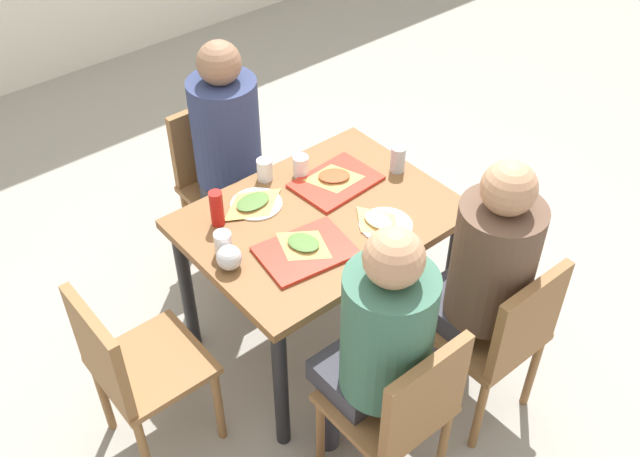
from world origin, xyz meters
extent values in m
cube|color=#9E998E|center=(0.00, 0.00, -0.01)|extent=(10.00, 10.00, 0.02)
cube|color=brown|center=(0.00, 0.00, 0.73)|extent=(1.10, 0.82, 0.04)
cylinder|color=black|center=(-0.49, -0.35, 0.36)|extent=(0.06, 0.06, 0.71)
cylinder|color=black|center=(0.49, -0.35, 0.36)|extent=(0.06, 0.06, 0.71)
cylinder|color=black|center=(-0.49, 0.35, 0.36)|extent=(0.06, 0.06, 0.71)
cylinder|color=black|center=(0.49, 0.35, 0.36)|extent=(0.06, 0.06, 0.71)
cube|color=olive|center=(-0.27, -0.71, 0.45)|extent=(0.40, 0.40, 0.03)
cube|color=olive|center=(-0.27, -0.89, 0.66)|extent=(0.38, 0.04, 0.40)
cylinder|color=olive|center=(-0.44, -0.54, 0.22)|extent=(0.04, 0.04, 0.43)
cylinder|color=olive|center=(-0.10, -0.54, 0.22)|extent=(0.04, 0.04, 0.43)
cylinder|color=olive|center=(-0.10, -0.88, 0.22)|extent=(0.04, 0.04, 0.43)
cube|color=olive|center=(0.27, -0.71, 0.45)|extent=(0.40, 0.40, 0.03)
cube|color=olive|center=(0.27, -0.89, 0.66)|extent=(0.38, 0.04, 0.40)
cylinder|color=olive|center=(0.10, -0.54, 0.22)|extent=(0.04, 0.04, 0.43)
cylinder|color=olive|center=(0.44, -0.54, 0.22)|extent=(0.04, 0.04, 0.43)
cylinder|color=olive|center=(0.10, -0.88, 0.22)|extent=(0.04, 0.04, 0.43)
cylinder|color=olive|center=(0.44, -0.88, 0.22)|extent=(0.04, 0.04, 0.43)
cube|color=olive|center=(0.00, 0.71, 0.45)|extent=(0.40, 0.40, 0.03)
cube|color=olive|center=(0.00, 0.89, 0.66)|extent=(0.38, 0.04, 0.40)
cylinder|color=olive|center=(0.17, 0.54, 0.22)|extent=(0.04, 0.04, 0.43)
cylinder|color=olive|center=(-0.17, 0.54, 0.22)|extent=(0.04, 0.04, 0.43)
cylinder|color=olive|center=(0.17, 0.88, 0.22)|extent=(0.04, 0.04, 0.43)
cylinder|color=olive|center=(-0.17, 0.88, 0.22)|extent=(0.04, 0.04, 0.43)
cube|color=olive|center=(-0.85, 0.00, 0.45)|extent=(0.40, 0.40, 0.03)
cube|color=olive|center=(-1.03, 0.00, 0.66)|extent=(0.04, 0.38, 0.40)
cylinder|color=olive|center=(-0.68, 0.17, 0.22)|extent=(0.04, 0.04, 0.43)
cylinder|color=olive|center=(-0.68, -0.17, 0.22)|extent=(0.04, 0.04, 0.43)
cylinder|color=olive|center=(-1.02, 0.17, 0.22)|extent=(0.04, 0.04, 0.43)
cylinder|color=olive|center=(-1.02, -0.17, 0.22)|extent=(0.04, 0.04, 0.43)
cylinder|color=#383842|center=(-0.35, -0.48, 0.23)|extent=(0.10, 0.10, 0.46)
cylinder|color=#383842|center=(-0.19, -0.48, 0.23)|extent=(0.10, 0.10, 0.46)
cube|color=#383842|center=(-0.27, -0.58, 0.51)|extent=(0.32, 0.28, 0.10)
cylinder|color=#386651|center=(-0.27, -0.69, 0.82)|extent=(0.32, 0.32, 0.52)
sphere|color=tan|center=(-0.27, -0.69, 1.17)|extent=(0.20, 0.20, 0.20)
cylinder|color=#383842|center=(0.19, -0.48, 0.23)|extent=(0.10, 0.10, 0.46)
cylinder|color=#383842|center=(0.35, -0.48, 0.23)|extent=(0.10, 0.10, 0.46)
cube|color=#383842|center=(0.27, -0.58, 0.51)|extent=(0.32, 0.28, 0.10)
cylinder|color=brown|center=(0.27, -0.69, 0.82)|extent=(0.32, 0.32, 0.52)
sphere|color=tan|center=(0.27, -0.69, 1.17)|extent=(0.20, 0.20, 0.20)
cylinder|color=#383842|center=(0.08, 0.48, 0.23)|extent=(0.10, 0.10, 0.46)
cylinder|color=#383842|center=(-0.08, 0.48, 0.23)|extent=(0.10, 0.10, 0.46)
cube|color=#383842|center=(0.00, 0.58, 0.51)|extent=(0.32, 0.28, 0.10)
cylinder|color=navy|center=(0.00, 0.69, 0.82)|extent=(0.32, 0.32, 0.52)
sphere|color=#8C664C|center=(0.00, 0.69, 1.17)|extent=(0.20, 0.20, 0.20)
cube|color=red|center=(-0.19, -0.14, 0.76)|extent=(0.39, 0.31, 0.02)
cube|color=red|center=(0.19, 0.12, 0.76)|extent=(0.38, 0.28, 0.02)
cylinder|color=white|center=(-0.16, 0.22, 0.76)|extent=(0.22, 0.22, 0.01)
cylinder|color=white|center=(0.16, -0.22, 0.76)|extent=(0.22, 0.22, 0.01)
pyramid|color=tan|center=(-0.18, -0.12, 0.77)|extent=(0.20, 0.23, 0.01)
ellipsoid|color=#4C7233|center=(-0.18, -0.12, 0.78)|extent=(0.14, 0.16, 0.01)
pyramid|color=tan|center=(0.19, 0.14, 0.77)|extent=(0.25, 0.24, 0.01)
ellipsoid|color=#B74723|center=(0.19, 0.14, 0.78)|extent=(0.17, 0.16, 0.01)
pyramid|color=tan|center=(-0.18, 0.23, 0.77)|extent=(0.23, 0.17, 0.01)
ellipsoid|color=#4C7233|center=(-0.18, 0.23, 0.78)|extent=(0.16, 0.12, 0.01)
pyramid|color=#DBAD60|center=(0.15, -0.20, 0.77)|extent=(0.13, 0.19, 0.01)
ellipsoid|color=#D8C67F|center=(0.15, -0.20, 0.78)|extent=(0.09, 0.13, 0.01)
cylinder|color=white|center=(-0.03, 0.35, 0.80)|extent=(0.07, 0.07, 0.10)
cylinder|color=white|center=(0.03, -0.35, 0.80)|extent=(0.07, 0.07, 0.10)
cylinder|color=white|center=(-0.44, 0.06, 0.80)|extent=(0.07, 0.07, 0.10)
cylinder|color=white|center=(0.11, 0.27, 0.80)|extent=(0.07, 0.07, 0.10)
cylinder|color=#B7BCC6|center=(0.47, 0.02, 0.81)|extent=(0.07, 0.07, 0.12)
cylinder|color=red|center=(-0.36, 0.22, 0.83)|extent=(0.06, 0.06, 0.16)
sphere|color=silver|center=(-0.47, -0.02, 0.80)|extent=(0.10, 0.10, 0.10)
camera|label=1|loc=(-1.50, -1.82, 2.73)|focal=41.46mm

